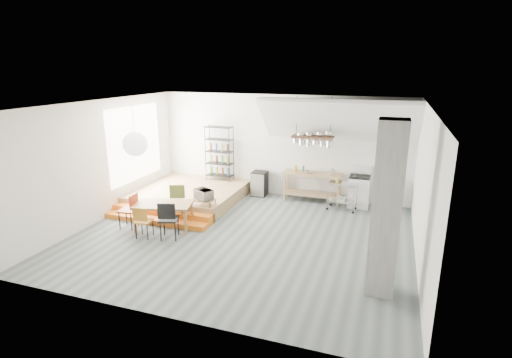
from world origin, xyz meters
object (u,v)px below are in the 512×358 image
at_px(dining_table, 163,206).
at_px(rolling_cart, 342,193).
at_px(stove, 359,191).
at_px(mini_fridge, 260,183).

height_order(dining_table, rolling_cart, rolling_cart).
relative_size(stove, rolling_cart, 1.39).
xyz_separation_m(stove, dining_table, (-4.56, -3.36, 0.12)).
height_order(rolling_cart, mini_fridge, rolling_cart).
bearing_deg(rolling_cart, mini_fridge, 175.10).
bearing_deg(dining_table, stove, 21.88).
bearing_deg(mini_fridge, dining_table, -113.02).
relative_size(stove, dining_table, 0.74).
distance_m(stove, dining_table, 5.66).
height_order(dining_table, mini_fridge, mini_fridge).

